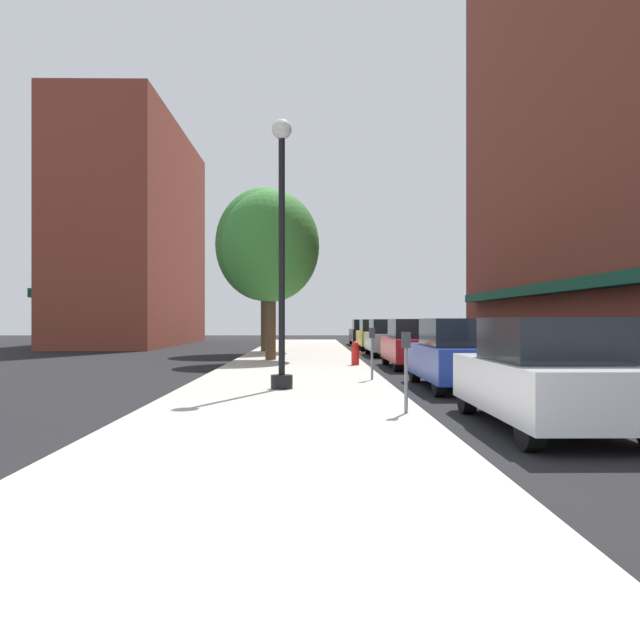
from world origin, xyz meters
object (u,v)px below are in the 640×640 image
(lamppost, at_px, (282,248))
(parking_meter_near, at_px, (372,347))
(tree_near, at_px, (271,247))
(car_white, at_px, (546,375))
(fire_hydrant, at_px, (355,353))
(car_blue, at_px, (459,355))
(car_black, at_px, (365,333))
(car_silver, at_px, (388,338))
(car_red, at_px, (414,344))
(car_yellow, at_px, (375,335))
(parking_meter_far, at_px, (406,362))
(tree_mid, at_px, (265,245))

(lamppost, relative_size, parking_meter_near, 4.50)
(tree_near, height_order, car_white, tree_near)
(fire_hydrant, relative_size, parking_meter_near, 0.60)
(parking_meter_near, xyz_separation_m, car_blue, (1.95, -1.08, -0.14))
(car_black, bearing_deg, car_silver, -87.98)
(tree_near, bearing_deg, car_white, -71.42)
(car_red, relative_size, car_black, 1.00)
(tree_near, relative_size, car_blue, 1.50)
(car_blue, relative_size, car_red, 1.00)
(car_yellow, bearing_deg, car_silver, -90.70)
(tree_near, relative_size, car_black, 1.50)
(parking_meter_near, height_order, car_black, car_black)
(car_blue, distance_m, car_black, 26.77)
(fire_hydrant, xyz_separation_m, car_silver, (2.01, 7.58, 0.29))
(parking_meter_far, bearing_deg, car_yellow, 85.48)
(tree_mid, distance_m, car_yellow, 8.23)
(car_silver, relative_size, car_black, 1.00)
(car_red, height_order, car_yellow, same)
(car_yellow, bearing_deg, fire_hydrant, -99.16)
(car_black, bearing_deg, lamppost, -96.43)
(fire_hydrant, xyz_separation_m, car_red, (2.01, 0.21, 0.29))
(parking_meter_far, height_order, car_yellow, car_yellow)
(car_yellow, bearing_deg, tree_mid, -146.45)
(tree_near, bearing_deg, car_silver, 42.72)
(tree_mid, bearing_deg, tree_near, -84.05)
(fire_hydrant, relative_size, tree_near, 0.12)
(car_red, distance_m, car_black, 20.16)
(car_red, bearing_deg, car_yellow, 87.75)
(parking_meter_near, distance_m, car_yellow, 18.92)
(parking_meter_near, bearing_deg, fire_hydrant, 90.62)
(fire_hydrant, xyz_separation_m, parking_meter_far, (0.06, -11.15, 0.43))
(lamppost, distance_m, car_yellow, 21.46)
(lamppost, height_order, car_red, lamppost)
(tree_mid, height_order, car_red, tree_mid)
(parking_meter_far, distance_m, car_white, 2.14)
(car_red, bearing_deg, car_white, -92.25)
(fire_hydrant, height_order, car_black, car_black)
(car_yellow, bearing_deg, parking_meter_near, -96.62)
(tree_mid, relative_size, car_black, 1.84)
(car_white, bearing_deg, car_yellow, 88.88)
(car_white, bearing_deg, car_red, 88.88)
(car_yellow, relative_size, car_black, 1.00)
(car_black, bearing_deg, car_white, -87.98)
(tree_mid, relative_size, car_red, 1.84)
(car_silver, bearing_deg, parking_meter_far, -97.71)
(fire_hydrant, distance_m, tree_mid, 11.33)
(tree_mid, bearing_deg, car_silver, -19.45)
(car_yellow, bearing_deg, lamppost, -101.86)
(fire_hydrant, xyz_separation_m, parking_meter_near, (0.06, -5.32, 0.43))
(car_red, height_order, car_black, same)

